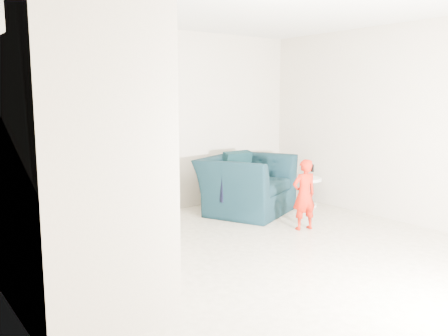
{
  "coord_description": "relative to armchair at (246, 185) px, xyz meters",
  "views": [
    {
      "loc": [
        -3.26,
        -3.46,
        1.72
      ],
      "look_at": [
        0.15,
        1.2,
        0.85
      ],
      "focal_mm": 38.0,
      "sensor_mm": 36.0,
      "label": 1
    }
  ],
  "objects": [
    {
      "name": "floor",
      "position": [
        -1.11,
        -1.94,
        -0.42
      ],
      "size": [
        5.5,
        5.5,
        0.0
      ],
      "primitive_type": "plane",
      "color": "gray",
      "rests_on": "ground"
    },
    {
      "name": "left_wall",
      "position": [
        -3.61,
        -1.94,
        0.93
      ],
      "size": [
        0.0,
        5.5,
        5.5
      ],
      "primitive_type": "plane",
      "rotation": [
        1.57,
        0.0,
        1.57
      ],
      "color": "#BEB19A",
      "rests_on": "floor"
    },
    {
      "name": "throw",
      "position": [
        -0.58,
        0.03,
        0.11
      ],
      "size": [
        0.05,
        0.48,
        0.53
      ],
      "primitive_type": "cube",
      "color": "black",
      "rests_on": "armchair"
    },
    {
      "name": "back_wall",
      "position": [
        -1.11,
        0.81,
        0.93
      ],
      "size": [
        5.0,
        0.0,
        5.0
      ],
      "primitive_type": "plane",
      "rotation": [
        1.57,
        0.0,
        0.0
      ],
      "color": "#BEB19A",
      "rests_on": "floor"
    },
    {
      "name": "phone",
      "position": [
        0.14,
        -1.19,
        0.38
      ],
      "size": [
        0.04,
        0.05,
        0.1
      ],
      "primitive_type": "cube",
      "rotation": [
        0.0,
        0.0,
        -0.34
      ],
      "color": "black",
      "rests_on": "toddler"
    },
    {
      "name": "cushion",
      "position": [
        0.04,
        0.31,
        0.24
      ],
      "size": [
        0.48,
        0.23,
        0.47
      ],
      "primitive_type": "cube",
      "rotation": [
        0.21,
        0.0,
        0.0
      ],
      "color": "black",
      "rests_on": "armchair"
    },
    {
      "name": "staircase",
      "position": [
        -3.11,
        -1.39,
        0.53
      ],
      "size": [
        1.02,
        3.03,
        3.62
      ],
      "color": "#ADA089",
      "rests_on": "floor"
    },
    {
      "name": "side_table",
      "position": [
        1.03,
        -0.25,
        -0.11
      ],
      "size": [
        0.46,
        0.46,
        0.46
      ],
      "color": "white",
      "rests_on": "floor"
    },
    {
      "name": "toddler",
      "position": [
        0.03,
        -1.16,
        0.04
      ],
      "size": [
        0.38,
        0.29,
        0.93
      ],
      "primitive_type": "imported",
      "rotation": [
        0.0,
        0.0,
        2.92
      ],
      "color": "#990408",
      "rests_on": "floor"
    },
    {
      "name": "right_wall",
      "position": [
        1.39,
        -1.94,
        0.93
      ],
      "size": [
        0.0,
        5.5,
        5.5
      ],
      "primitive_type": "plane",
      "rotation": [
        1.57,
        0.0,
        -1.57
      ],
      "color": "#BEB19A",
      "rests_on": "floor"
    },
    {
      "name": "armchair",
      "position": [
        0.0,
        0.0,
        0.0
      ],
      "size": [
        1.65,
        1.57,
        0.84
      ],
      "primitive_type": "imported",
      "rotation": [
        0.0,
        0.0,
        0.43
      ],
      "color": "black",
      "rests_on": "floor"
    }
  ]
}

